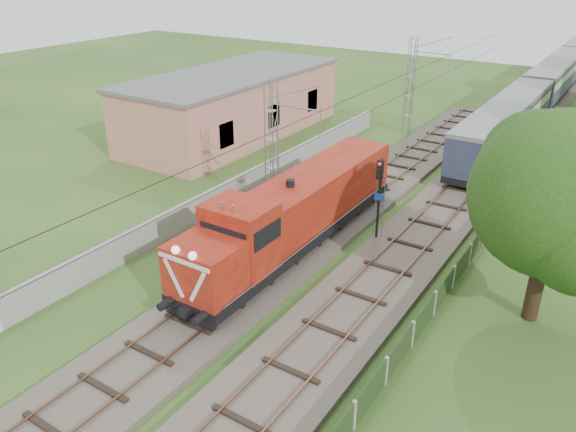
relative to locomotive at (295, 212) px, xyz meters
The scene contains 11 objects.
ground 9.92m from the locomotive, 90.00° to the right, with size 140.00×140.00×0.00m, color #28481B.
track_main 3.33m from the locomotive, 90.00° to the right, with size 4.20×70.00×0.45m.
track_side 11.64m from the locomotive, 64.16° to the left, with size 4.20×80.00×0.45m.
catenary 4.20m from the locomotive, 141.72° to the left, with size 3.31×70.00×8.00m.
boundary_wall 7.05m from the locomotive, 160.31° to the left, with size 0.25×40.00×1.50m, color #9E9E99.
station_building 20.74m from the locomotive, 136.31° to the left, with size 8.40×20.40×5.22m.
fence 10.54m from the locomotive, 39.84° to the right, with size 0.12×32.00×1.20m.
locomotive is the anchor object (origin of this frame).
coach_rake 43.17m from the locomotive, 83.35° to the left, with size 2.81×62.57×3.24m.
signal_post 4.50m from the locomotive, 44.20° to the left, with size 0.52×0.40×4.70m.
tree_a 12.05m from the locomotive, ahead, with size 6.88×6.55×8.92m.
Camera 1 is at (13.54, -11.96, 14.05)m, focal length 35.00 mm.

